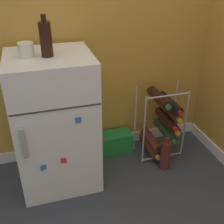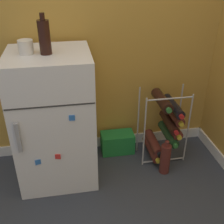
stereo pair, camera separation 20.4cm
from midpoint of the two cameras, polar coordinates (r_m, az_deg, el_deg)
ground_plane at (r=1.99m, az=1.96°, el=-18.62°), size 14.00×14.00×0.00m
mini_fridge at (r=1.97m, az=-8.71°, el=-1.57°), size 0.53×0.52×0.95m
wine_rack at (r=2.28m, az=13.21°, el=-2.79°), size 0.36×0.33×0.60m
soda_box at (r=2.39m, az=3.57°, el=-6.26°), size 0.27×0.15×0.17m
fridge_top_cup at (r=1.77m, az=-13.93°, el=12.65°), size 0.09×0.09×0.08m
fridge_top_bottle at (r=1.73m, az=-10.21°, el=14.76°), size 0.07×0.07×0.24m
loose_bottle_floor at (r=2.21m, az=13.41°, el=-9.28°), size 0.08×0.08×0.28m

